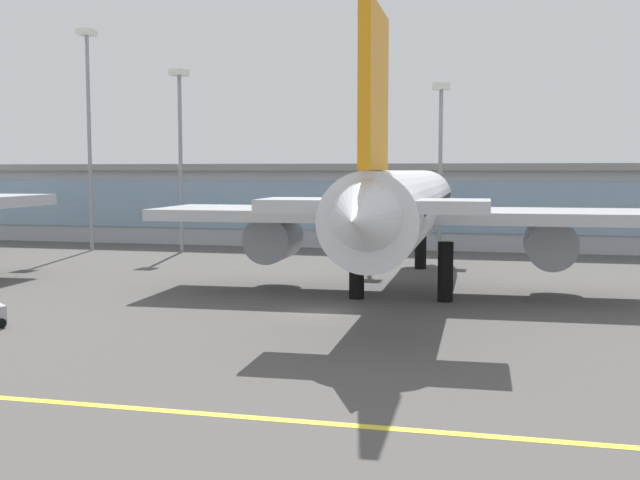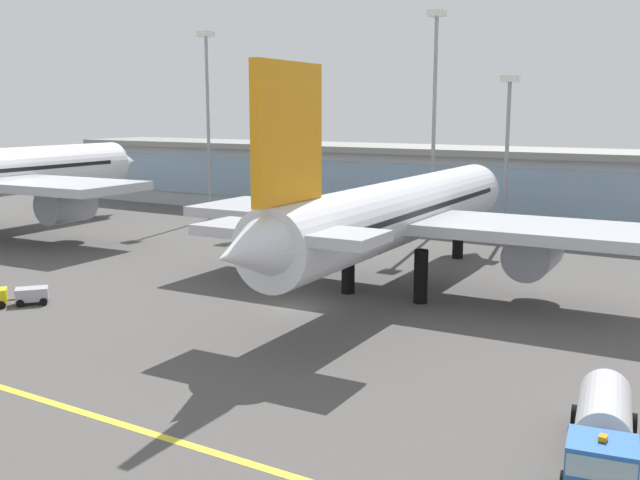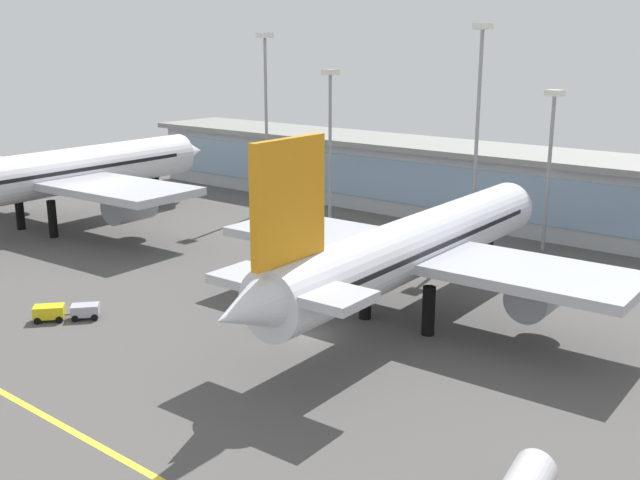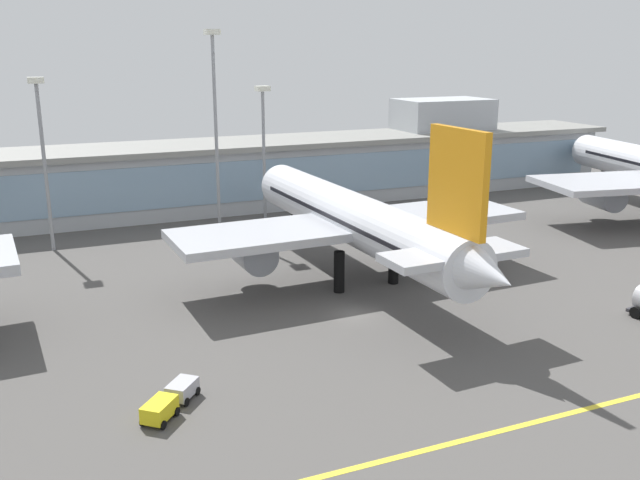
{
  "view_description": "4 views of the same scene",
  "coord_description": "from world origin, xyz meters",
  "px_view_note": "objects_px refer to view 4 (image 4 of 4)",
  "views": [
    {
      "loc": [
        12.24,
        -49.53,
        9.33
      ],
      "look_at": [
        -0.97,
        4.05,
        4.44
      ],
      "focal_mm": 44.11,
      "sensor_mm": 36.0,
      "label": 1
    },
    {
      "loc": [
        29.87,
        -45.31,
        14.92
      ],
      "look_at": [
        -1.37,
        6.06,
        4.27
      ],
      "focal_mm": 40.97,
      "sensor_mm": 36.0,
      "label": 2
    },
    {
      "loc": [
        37.88,
        -45.16,
        23.9
      ],
      "look_at": [
        -7.41,
        10.45,
        4.99
      ],
      "focal_mm": 41.81,
      "sensor_mm": 36.0,
      "label": 3
    },
    {
      "loc": [
        -26.65,
        -54.07,
        23.94
      ],
      "look_at": [
        -0.72,
        6.58,
        5.59
      ],
      "focal_mm": 38.92,
      "sensor_mm": 36.0,
      "label": 4
    }
  ],
  "objects_px": {
    "baggage_tug_near": "(170,400)",
    "apron_light_mast_far_east": "(42,137)",
    "airliner_near_right": "(354,220)",
    "apron_light_mast_centre": "(215,104)",
    "apron_light_mast_east": "(263,130)"
  },
  "relations": [
    {
      "from": "baggage_tug_near",
      "to": "apron_light_mast_far_east",
      "type": "relative_size",
      "value": 0.25
    },
    {
      "from": "airliner_near_right",
      "to": "apron_light_mast_centre",
      "type": "height_order",
      "value": "apron_light_mast_centre"
    },
    {
      "from": "apron_light_mast_east",
      "to": "baggage_tug_near",
      "type": "bearing_deg",
      "value": -115.57
    },
    {
      "from": "apron_light_mast_east",
      "to": "apron_light_mast_centre",
      "type": "bearing_deg",
      "value": -155.61
    },
    {
      "from": "baggage_tug_near",
      "to": "apron_light_mast_centre",
      "type": "bearing_deg",
      "value": -158.58
    },
    {
      "from": "apron_light_mast_centre",
      "to": "apron_light_mast_far_east",
      "type": "distance_m",
      "value": 21.5
    },
    {
      "from": "airliner_near_right",
      "to": "baggage_tug_near",
      "type": "xyz_separation_m",
      "value": [
        -23.65,
        -20.21,
        -5.74
      ]
    },
    {
      "from": "apron_light_mast_centre",
      "to": "baggage_tug_near",
      "type": "bearing_deg",
      "value": -109.15
    },
    {
      "from": "apron_light_mast_east",
      "to": "apron_light_mast_far_east",
      "type": "relative_size",
      "value": 0.91
    },
    {
      "from": "apron_light_mast_east",
      "to": "apron_light_mast_far_east",
      "type": "distance_m",
      "value": 29.31
    },
    {
      "from": "apron_light_mast_centre",
      "to": "apron_light_mast_far_east",
      "type": "xyz_separation_m",
      "value": [
        -21.25,
        -1.13,
        -3.06
      ]
    },
    {
      "from": "airliner_near_right",
      "to": "apron_light_mast_centre",
      "type": "xyz_separation_m",
      "value": [
        -7.73,
        25.64,
        10.34
      ]
    },
    {
      "from": "apron_light_mast_centre",
      "to": "apron_light_mast_far_east",
      "type": "relative_size",
      "value": 1.27
    },
    {
      "from": "airliner_near_right",
      "to": "baggage_tug_near",
      "type": "relative_size",
      "value": 9.38
    },
    {
      "from": "baggage_tug_near",
      "to": "apron_light_mast_east",
      "type": "relative_size",
      "value": 0.28
    }
  ]
}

